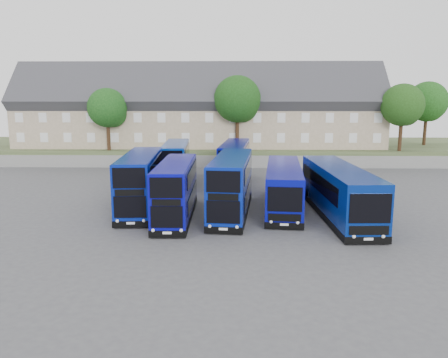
# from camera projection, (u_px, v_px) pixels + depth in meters

# --- Properties ---
(ground) EXTENTS (120.00, 120.00, 0.00)m
(ground) POSITION_uv_depth(u_px,v_px,m) (212.00, 222.00, 29.99)
(ground) COLOR #47484D
(ground) RESTS_ON ground
(retaining_wall) EXTENTS (70.00, 0.40, 1.50)m
(retaining_wall) POSITION_uv_depth(u_px,v_px,m) (221.00, 162.00, 53.45)
(retaining_wall) COLOR slate
(retaining_wall) RESTS_ON ground
(earth_bank) EXTENTS (80.00, 20.00, 2.00)m
(earth_bank) POSITION_uv_depth(u_px,v_px,m) (223.00, 150.00, 63.24)
(earth_bank) COLOR #404E2C
(earth_bank) RESTS_ON ground
(terrace_row) EXTENTS (48.00, 10.40, 11.20)m
(terrace_row) POSITION_uv_depth(u_px,v_px,m) (200.00, 112.00, 58.34)
(terrace_row) COLOR tan
(terrace_row) RESTS_ON earth_bank
(dd_front_left) EXTENTS (3.16, 10.68, 4.19)m
(dd_front_left) POSITION_uv_depth(u_px,v_px,m) (141.00, 183.00, 33.16)
(dd_front_left) COLOR #081E97
(dd_front_left) RESTS_ON ground
(dd_front_mid) EXTENTS (2.40, 9.94, 3.93)m
(dd_front_mid) POSITION_uv_depth(u_px,v_px,m) (176.00, 191.00, 30.83)
(dd_front_mid) COLOR #0909A6
(dd_front_mid) RESTS_ON ground
(dd_front_right) EXTENTS (3.41, 10.74, 4.20)m
(dd_front_right) POSITION_uv_depth(u_px,v_px,m) (231.00, 186.00, 31.88)
(dd_front_right) COLOR #0821A0
(dd_front_right) RESTS_ON ground
(dd_rear_left) EXTENTS (2.83, 10.07, 3.96)m
(dd_rear_left) POSITION_uv_depth(u_px,v_px,m) (176.00, 163.00, 43.86)
(dd_rear_left) COLOR #0835A0
(dd_rear_left) RESTS_ON ground
(dd_rear_right) EXTENTS (3.29, 10.34, 4.04)m
(dd_rear_right) POSITION_uv_depth(u_px,v_px,m) (235.00, 164.00, 43.27)
(dd_rear_right) COLOR #080D95
(dd_rear_right) RESTS_ON ground
(coach_east_a) EXTENTS (3.74, 12.29, 3.31)m
(coach_east_a) POSITION_uv_depth(u_px,v_px,m) (283.00, 187.00, 33.66)
(coach_east_a) COLOR #080C9C
(coach_east_a) RESTS_ON ground
(coach_east_b) EXTENTS (3.20, 13.12, 3.56)m
(coach_east_b) POSITION_uv_depth(u_px,v_px,m) (339.00, 192.00, 31.25)
(coach_east_b) COLOR navy
(coach_east_b) RESTS_ON ground
(tree_west) EXTENTS (4.80, 4.80, 7.65)m
(tree_west) POSITION_uv_depth(u_px,v_px,m) (109.00, 109.00, 53.64)
(tree_west) COLOR #382314
(tree_west) RESTS_ON earth_bank
(tree_mid) EXTENTS (5.76, 5.76, 9.18)m
(tree_mid) POSITION_uv_depth(u_px,v_px,m) (239.00, 101.00, 53.65)
(tree_mid) COLOR #382314
(tree_mid) RESTS_ON earth_bank
(tree_east) EXTENTS (5.12, 5.12, 8.16)m
(tree_east) POSITION_uv_depth(u_px,v_px,m) (403.00, 107.00, 52.91)
(tree_east) COLOR #382314
(tree_east) RESTS_ON earth_bank
(tree_far) EXTENTS (5.44, 5.44, 8.67)m
(tree_far) POSITION_uv_depth(u_px,v_px,m) (428.00, 103.00, 59.62)
(tree_far) COLOR #382314
(tree_far) RESTS_ON earth_bank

